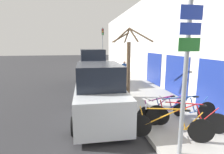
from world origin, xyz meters
The scene contains 13 objects.
ground_plane centered at (0.00, 11.20, 0.00)m, with size 80.00×80.00×0.00m, color #28282B.
sidewalk_curb centered at (2.60, 14.00, 0.07)m, with size 3.20×32.00×0.15m.
building_facade centered at (4.35, 13.90, 3.22)m, with size 0.23×32.00×6.50m.
signpost centered at (1.43, 3.04, 2.22)m, with size 0.53×0.13×3.71m.
bicycle_0 centered at (1.51, 3.74, 0.56)m, with size 2.25×0.94×0.98m.
bicycle_1 centered at (2.40, 4.24, 0.54)m, with size 2.06×1.27×0.91m.
bicycle_2 centered at (2.51, 4.69, 0.57)m, with size 2.66×0.44×0.98m.
bicycle_3 centered at (1.97, 5.03, 0.54)m, with size 2.25×0.73×0.90m.
parked_car_0 centered at (-0.26, 6.12, 0.98)m, with size 2.10×4.52×2.17m.
parked_car_1 centered at (-0.06, 11.91, 1.15)m, with size 1.98×4.67×2.58m.
pedestrian_near centered at (2.20, 11.45, 1.08)m, with size 0.42×0.36×1.61m.
street_tree centered at (1.52, 8.09, 1.99)m, with size 1.76×1.75×3.58m.
traffic_light centered at (1.53, 17.80, 3.03)m, with size 0.20×0.30×4.50m.
Camera 1 is at (-0.99, -0.55, 2.87)m, focal length 28.00 mm.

